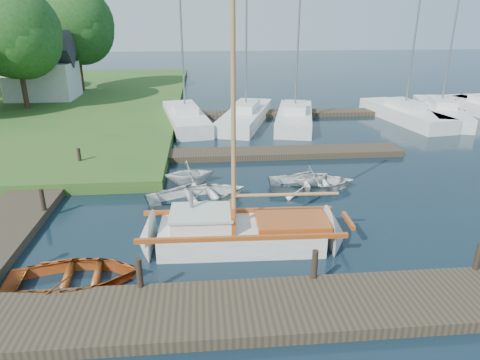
{
  "coord_description": "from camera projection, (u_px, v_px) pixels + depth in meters",
  "views": [
    {
      "loc": [
        -1.31,
        -14.4,
        6.72
      ],
      "look_at": [
        0.0,
        0.0,
        1.2
      ],
      "focal_mm": 32.0,
      "sensor_mm": 36.0,
      "label": 1
    }
  ],
  "objects": [
    {
      "name": "near_dock",
      "position": [
        263.0,
        309.0,
        10.27
      ],
      "size": [
        18.0,
        2.2,
        0.3
      ],
      "primitive_type": "cube",
      "color": "#31281D",
      "rests_on": "ground"
    },
    {
      "name": "sailboat",
      "position": [
        246.0,
        235.0,
        13.38
      ],
      "size": [
        7.21,
        2.19,
        9.83
      ],
      "rotation": [
        0.0,
        0.0,
        -0.03
      ],
      "color": "beige",
      "rests_on": "ground"
    },
    {
      "name": "marina_boat_1",
      "position": [
        246.0,
        115.0,
        28.83
      ],
      "size": [
        4.73,
        8.98,
        9.27
      ],
      "rotation": [
        0.0,
        0.0,
        1.26
      ],
      "color": "beige",
      "rests_on": "ground"
    },
    {
      "name": "marina_boat_4",
      "position": [
        404.0,
        113.0,
        29.39
      ],
      "size": [
        3.46,
        8.6,
        11.03
      ],
      "rotation": [
        0.0,
        0.0,
        1.72
      ],
      "color": "beige",
      "rests_on": "ground"
    },
    {
      "name": "left_dock",
      "position": [
        36.0,
        193.0,
        17.03
      ],
      "size": [
        2.2,
        18.0,
        0.3
      ],
      "primitive_type": "cube",
      "color": "#31281D",
      "rests_on": "ground"
    },
    {
      "name": "pontoon",
      "position": [
        355.0,
        112.0,
        31.58
      ],
      "size": [
        30.0,
        1.6,
        0.3
      ],
      "primitive_type": "cube",
      "color": "#31281D",
      "rests_on": "ground"
    },
    {
      "name": "tender_d",
      "position": [
        312.0,
        174.0,
        18.17
      ],
      "size": [
        2.18,
        2.03,
        0.94
      ],
      "primitive_type": "imported",
      "rotation": [
        0.0,
        0.0,
        1.89
      ],
      "color": "beige",
      "rests_on": "ground"
    },
    {
      "name": "marina_boat_0",
      "position": [
        185.0,
        116.0,
        28.3
      ],
      "size": [
        3.56,
        8.56,
        11.08
      ],
      "rotation": [
        0.0,
        0.0,
        1.74
      ],
      "color": "beige",
      "rests_on": "ground"
    },
    {
      "name": "tree_7",
      "position": [
        75.0,
        24.0,
        36.91
      ],
      "size": [
        6.83,
        6.83,
        9.38
      ],
      "color": "#332114",
      "rests_on": "shore"
    },
    {
      "name": "house_c",
      "position": [
        42.0,
        72.0,
        34.27
      ],
      "size": [
        5.25,
        4.0,
        5.28
      ],
      "color": "beige",
      "rests_on": "shore"
    },
    {
      "name": "marina_boat_2",
      "position": [
        295.0,
        116.0,
        28.4
      ],
      "size": [
        3.99,
        8.23,
        10.46
      ],
      "rotation": [
        0.0,
        0.0,
        1.34
      ],
      "color": "beige",
      "rests_on": "ground"
    },
    {
      "name": "tender_b",
      "position": [
        190.0,
        171.0,
        18.29
      ],
      "size": [
        2.36,
        2.12,
        1.11
      ],
      "primitive_type": "imported",
      "rotation": [
        0.0,
        0.0,
        1.72
      ],
      "color": "beige",
      "rests_on": "ground"
    },
    {
      "name": "marina_boat_5",
      "position": [
        440.0,
        110.0,
        30.13
      ],
      "size": [
        4.67,
        9.27,
        11.79
      ],
      "rotation": [
        0.0,
        0.0,
        1.28
      ],
      "color": "beige",
      "rests_on": "ground"
    },
    {
      "name": "mooring_post_3",
      "position": [
        478.0,
        256.0,
        11.51
      ],
      "size": [
        0.16,
        0.16,
        0.8
      ],
      "primitive_type": "cylinder",
      "color": "black",
      "rests_on": "near_dock"
    },
    {
      "name": "mooring_post_4",
      "position": [
        43.0,
        200.0,
        15.06
      ],
      "size": [
        0.16,
        0.16,
        0.8
      ],
      "primitive_type": "cylinder",
      "color": "black",
      "rests_on": "left_dock"
    },
    {
      "name": "ground",
      "position": [
        240.0,
        210.0,
        15.9
      ],
      "size": [
        160.0,
        160.0,
        0.0
      ],
      "primitive_type": "plane",
      "color": "black",
      "rests_on": "ground"
    },
    {
      "name": "mooring_post_2",
      "position": [
        315.0,
        264.0,
        11.13
      ],
      "size": [
        0.16,
        0.16,
        0.8
      ],
      "primitive_type": "cylinder",
      "color": "black",
      "rests_on": "near_dock"
    },
    {
      "name": "tender_c",
      "position": [
        312.0,
        180.0,
        17.79
      ],
      "size": [
        3.68,
        2.72,
        0.74
      ],
      "primitive_type": "imported",
      "rotation": [
        0.0,
        0.0,
        1.52
      ],
      "color": "beige",
      "rests_on": "ground"
    },
    {
      "name": "tree_3",
      "position": [
        14.0,
        31.0,
        29.44
      ],
      "size": [
        6.41,
        6.38,
        8.74
      ],
      "color": "#332114",
      "rests_on": "shore"
    },
    {
      "name": "far_dock",
      "position": [
        267.0,
        153.0,
        22.07
      ],
      "size": [
        14.0,
        1.6,
        0.3
      ],
      "primitive_type": "cube",
      "color": "#31281D",
      "rests_on": "ground"
    },
    {
      "name": "mooring_post_5",
      "position": [
        79.0,
        157.0,
        19.71
      ],
      "size": [
        0.16,
        0.16,
        0.8
      ],
      "primitive_type": "cylinder",
      "color": "black",
      "rests_on": "left_dock"
    },
    {
      "name": "mooring_post_1",
      "position": [
        139.0,
        273.0,
        10.75
      ],
      "size": [
        0.16,
        0.16,
        0.8
      ],
      "primitive_type": "cylinder",
      "color": "black",
      "rests_on": "near_dock"
    },
    {
      "name": "dinghy",
      "position": [
        74.0,
        273.0,
        11.35
      ],
      "size": [
        3.65,
        2.74,
        0.72
      ],
      "primitive_type": "imported",
      "rotation": [
        0.0,
        0.0,
        1.65
      ],
      "color": "#893E12",
      "rests_on": "ground"
    },
    {
      "name": "tender_a",
      "position": [
        197.0,
        193.0,
        16.39
      ],
      "size": [
        4.48,
        3.73,
        0.8
      ],
      "primitive_type": "imported",
      "rotation": [
        0.0,
        0.0,
        1.85
      ],
      "color": "beige",
      "rests_on": "ground"
    }
  ]
}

